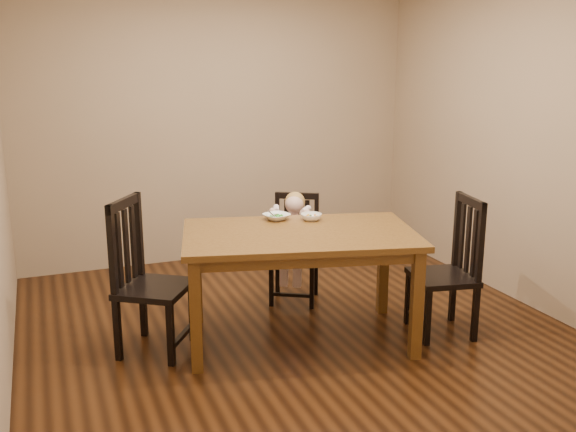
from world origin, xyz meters
name	(u,v)px	position (x,y,z in m)	size (l,w,h in m)	color
room	(295,154)	(0.00, 0.00, 1.35)	(4.01, 4.01, 2.71)	#41220D
dining_table	(300,245)	(-0.04, -0.18, 0.72)	(1.82, 1.35, 0.82)	#4D3112
chair_child	(295,250)	(0.24, 0.59, 0.43)	(0.52, 0.52, 0.91)	black
chair_left	(147,279)	(-1.09, 0.05, 0.52)	(0.64, 0.64, 1.09)	black
chair_right	(450,269)	(1.05, -0.47, 0.50)	(0.51, 0.52, 1.04)	black
toddler	(294,237)	(0.22, 0.55, 0.56)	(0.29, 0.36, 0.50)	white
bowl_peas	(277,217)	(-0.07, 0.20, 0.84)	(0.19, 0.19, 0.05)	white
bowl_veg	(311,217)	(0.17, 0.09, 0.84)	(0.16, 0.16, 0.05)	white
fork	(272,215)	(-0.11, 0.19, 0.86)	(0.04, 0.11, 0.04)	silver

